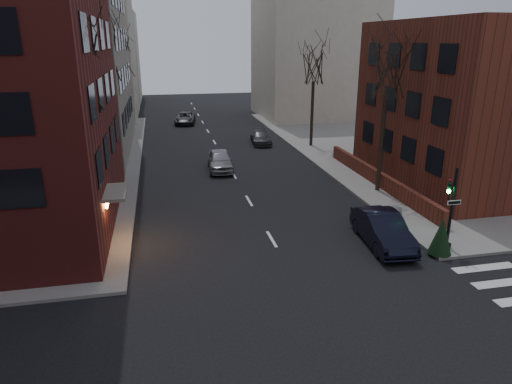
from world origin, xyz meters
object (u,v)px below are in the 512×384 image
(sandwich_board, at_px, (396,213))
(tree_left_c, at_px, (119,58))
(tree_right_b, at_px, (314,65))
(car_lane_far, at_px, (185,118))
(parked_sedan, at_px, (382,229))
(evergreen_shrub, at_px, (441,236))
(traffic_signal, at_px, (450,214))
(car_lane_gray, at_px, (261,137))
(streetlamp_near, at_px, (114,128))
(tree_left_b, at_px, (103,52))
(tree_right_a, at_px, (388,69))
(streetlamp_far, at_px, (129,95))
(car_lane_silver, at_px, (220,160))
(tree_left_a, at_px, (77,69))

(sandwich_board, bearing_deg, tree_left_c, 110.30)
(tree_right_b, xyz_separation_m, car_lane_far, (-10.98, 15.28, -6.90))
(parked_sedan, bearing_deg, evergreen_shrub, -35.33)
(traffic_signal, height_order, parked_sedan, traffic_signal)
(tree_right_b, relative_size, car_lane_gray, 2.08)
(streetlamp_near, distance_m, car_lane_far, 26.22)
(tree_left_b, xyz_separation_m, tree_right_a, (17.60, -8.00, -0.88))
(tree_left_b, xyz_separation_m, evergreen_shrub, (16.10, -17.50, -7.87))
(traffic_signal, distance_m, parked_sedan, 3.19)
(traffic_signal, bearing_deg, streetlamp_near, 141.13)
(tree_left_b, distance_m, tree_right_a, 19.35)
(tree_left_b, relative_size, tree_right_b, 1.18)
(traffic_signal, bearing_deg, streetlamp_far, 116.06)
(traffic_signal, relative_size, car_lane_gray, 0.91)
(tree_left_b, bearing_deg, traffic_signal, -45.46)
(car_lane_silver, bearing_deg, streetlamp_near, -150.06)
(car_lane_gray, bearing_deg, tree_left_b, -142.63)
(tree_right_a, xyz_separation_m, car_lane_far, (-10.98, 29.28, -7.34))
(tree_left_a, relative_size, evergreen_shrub, 5.74)
(traffic_signal, bearing_deg, tree_left_a, 163.35)
(tree_right_a, relative_size, streetlamp_far, 1.55)
(tree_left_c, bearing_deg, tree_right_b, -24.44)
(tree_left_a, bearing_deg, car_lane_silver, 55.47)
(car_lane_gray, bearing_deg, tree_left_a, -117.91)
(tree_left_c, bearing_deg, evergreen_shrub, -62.93)
(tree_left_c, xyz_separation_m, evergreen_shrub, (16.10, -31.50, -6.99))
(tree_left_a, bearing_deg, car_lane_far, 78.76)
(streetlamp_far, relative_size, car_lane_far, 1.27)
(tree_right_a, relative_size, car_lane_silver, 2.09)
(tree_left_a, xyz_separation_m, car_lane_silver, (7.99, 11.62, -7.68))
(tree_right_b, xyz_separation_m, car_lane_silver, (-9.61, -6.38, -6.80))
(car_lane_silver, bearing_deg, car_lane_far, 97.51)
(tree_right_a, bearing_deg, tree_left_a, -167.20)
(parked_sedan, relative_size, evergreen_shrub, 2.79)
(tree_right_a, relative_size, car_lane_gray, 2.20)
(tree_left_a, xyz_separation_m, tree_left_c, (0.00, 26.00, -0.44))
(tree_left_a, distance_m, car_lane_silver, 16.06)
(traffic_signal, xyz_separation_m, tree_left_c, (-16.74, 31.01, 6.12))
(tree_left_c, distance_m, tree_right_b, 19.34)
(tree_right_a, bearing_deg, car_lane_gray, 105.03)
(traffic_signal, height_order, tree_left_a, tree_left_a)
(tree_right_b, bearing_deg, tree_left_a, -134.36)
(sandwich_board, bearing_deg, traffic_signal, -90.44)
(sandwich_board, bearing_deg, parked_sedan, -140.68)
(tree_right_b, bearing_deg, tree_right_a, -90.00)
(streetlamp_near, relative_size, evergreen_shrub, 3.52)
(car_lane_silver, bearing_deg, tree_right_a, -34.53)
(tree_left_a, height_order, car_lane_silver, tree_left_a)
(tree_left_c, relative_size, streetlamp_far, 1.55)
(streetlamp_far, bearing_deg, tree_right_b, -30.47)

